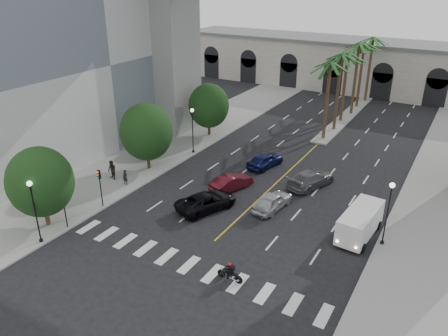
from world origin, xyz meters
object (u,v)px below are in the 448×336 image
car_e (265,160)px  pedestrian_b (112,170)px  car_a (272,201)px  car_c (206,201)px  lamp_post_left_near (34,207)px  pedestrian_a (125,177)px  lamp_post_right (388,209)px  traffic_signal_near (63,201)px  cargo_van (360,222)px  motorcycle_rider (231,273)px  traffic_signal_far (100,182)px  car_b (231,182)px  car_d (311,179)px  lamp_post_left_far (193,127)px

car_e → pedestrian_b: pedestrian_b is taller
car_a → car_c: size_ratio=0.82×
lamp_post_left_near → car_e: size_ratio=1.14×
pedestrian_a → car_c: bearing=-4.6°
lamp_post_right → lamp_post_left_near: bearing=-150.3°
car_e → traffic_signal_near: bearing=77.6°
cargo_van → car_a: bearing=-179.4°
traffic_signal_near → car_c: bearing=46.1°
lamp_post_right → car_e: lamp_post_right is taller
lamp_post_left_near → pedestrian_b: bearing=105.4°
pedestrian_b → motorcycle_rider: bearing=-6.2°
lamp_post_left_near → motorcycle_rider: bearing=13.4°
traffic_signal_far → car_b: bearing=47.4°
car_d → car_e: car_d is taller
car_a → car_b: bearing=-9.4°
pedestrian_b → lamp_post_left_near: bearing=-57.9°
motorcycle_rider → car_b: car_b is taller
traffic_signal_near → car_e: (8.63, 19.26, -1.71)m
car_d → car_c: bearing=73.0°
car_d → pedestrian_a: pedestrian_a is taller
lamp_post_left_near → car_e: bearing=68.1°
traffic_signal_near → pedestrian_a: size_ratio=2.40×
pedestrian_a → pedestrian_b: 1.98m
traffic_signal_far → car_b: traffic_signal_far is taller
car_a → cargo_van: size_ratio=0.80×
lamp_post_right → car_b: size_ratio=1.18×
lamp_post_left_near → pedestrian_b: size_ratio=2.75×
car_e → lamp_post_right: bearing=159.8°
car_b → car_c: size_ratio=0.82×
lamp_post_right → car_a: (-9.66, 0.87, -2.45)m
pedestrian_a → motorcycle_rider: bearing=-29.8°
traffic_signal_near → traffic_signal_far: (0.00, 4.00, 0.00)m
car_d → pedestrian_b: bearing=45.0°
car_e → traffic_signal_far: bearing=72.2°
motorcycle_rider → car_a: 10.48m
lamp_post_left_near → car_a: bearing=46.6°
lamp_post_left_far → car_b: bearing=-34.5°
traffic_signal_far → pedestrian_a: 4.76m
car_b → lamp_post_left_far: bearing=-16.0°
motorcycle_rider → lamp_post_left_far: bearing=131.0°
car_c → car_d: bearing=-102.0°
lamp_post_right → motorcycle_rider: (-7.98, -9.47, -2.59)m
traffic_signal_near → pedestrian_a: bearing=98.2°
traffic_signal_near → car_c: 11.80m
car_d → cargo_van: 9.11m
lamp_post_left_far → car_d: lamp_post_left_far is taller
lamp_post_right → car_c: 14.95m
car_e → car_d: bearing=173.5°
cargo_van → lamp_post_left_far: bearing=164.5°
pedestrian_a → car_d: bearing=24.8°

